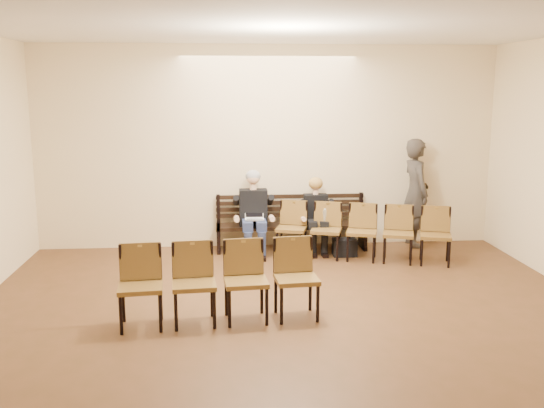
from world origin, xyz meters
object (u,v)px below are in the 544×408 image
Objects in this scene: seated_woman at (316,218)px; laptop at (255,222)px; passerby at (416,185)px; chair_row_front at (362,232)px; bench at (291,237)px; seated_man at (254,212)px; bag at (345,247)px; chair_row_back at (220,283)px; water_bottle at (325,222)px.

seated_woman is 1.08m from laptop.
passerby is 0.78× the size of chair_row_front.
seated_man is at bearing -169.73° from bench.
bench is 6.64× the size of bag.
chair_row_front is at bearing 42.69° from chair_row_back.
seated_man is 2.90m from passerby.
chair_row_back is (-2.07, -2.75, 0.34)m from bag.
seated_man is 6.40× the size of water_bottle.
seated_man is 1.65m from bag.
bag is 0.17× the size of chair_row_back.
laptop is (-0.65, -0.28, 0.34)m from bench.
laptop is at bearing -177.55° from chair_row_front.
laptop is at bearing 74.15° from chair_row_back.
bench is 0.97m from bag.
laptop is at bearing 176.88° from water_bottle.
chair_row_front is 1.19× the size of chair_row_back.
water_bottle is 0.54m from bag.
seated_woman is 0.90m from chair_row_front.
seated_man is at bearing 169.26° from water_bottle.
chair_row_back reaches higher than water_bottle.
chair_row_back reaches higher than bench.
bench is 1.84× the size of seated_man.
seated_man is 4.47× the size of laptop.
chair_row_back is at bearing -117.72° from seated_woman.
water_bottle is 0.09× the size of chair_row_back.
chair_row_front is at bearing 119.25° from passerby.
bag is (1.50, -0.20, -0.42)m from laptop.
bag is at bearing -39.67° from seated_woman.
bag is at bearing -22.47° from water_bottle.
passerby reaches higher than seated_woman.
chair_row_back reaches higher than chair_row_front.
chair_row_front is at bearing -34.04° from bench.
bag is 0.46m from chair_row_front.
seated_man reaches higher than bag.
passerby is at bearing 52.71° from chair_row_front.
laptop is (0.01, -0.16, -0.14)m from seated_man.
bag is (0.84, -0.48, -0.08)m from bench.
laptop reaches higher than bench.
bench reaches higher than bag.
chair_row_front is (1.07, -0.72, 0.23)m from bench.
bench is 1.19× the size of passerby.
chair_row_back is (-0.56, -3.11, -0.22)m from seated_man.
seated_woman is at bearing 115.98° from water_bottle.
chair_row_front reaches higher than bench.
passerby is at bearing 22.98° from bag.
water_bottle is (0.52, -0.34, 0.34)m from bench.
passerby is (1.68, 0.44, 0.54)m from water_bottle.
laptop is 1.57m from bag.
seated_man is 0.50× the size of chair_row_front.
bag is at bearing 3.33° from laptop.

